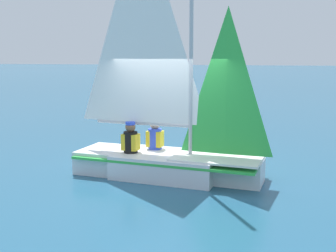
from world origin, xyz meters
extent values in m
plane|color=#235675|center=(0.00, 0.00, 0.00)|extent=(260.00, 260.00, 0.00)
cube|color=silver|center=(0.00, 0.00, 0.25)|extent=(1.50, 2.24, 0.50)
cube|color=silver|center=(0.07, 1.55, 0.25)|extent=(0.81, 0.95, 0.50)
cube|color=silver|center=(-0.07, -1.55, 0.25)|extent=(1.23, 0.97, 0.50)
cube|color=green|center=(0.00, 0.00, 0.41)|extent=(1.59, 3.95, 0.05)
cube|color=silver|center=(0.05, 1.09, 0.52)|extent=(1.37, 1.84, 0.04)
cylinder|color=#B7B7BC|center=(0.02, 0.50, 3.05)|extent=(0.08, 0.08, 5.11)
cylinder|color=#B7B7BC|center=(-0.03, -0.58, 1.12)|extent=(0.17, 2.16, 0.07)
pyramid|color=white|center=(-0.03, -0.58, 3.32)|extent=(0.14, 2.05, 4.33)
pyramid|color=green|center=(0.06, 1.24, 2.05)|extent=(0.11, 1.34, 2.92)
cube|color=black|center=(-0.09, -2.06, 0.17)|extent=(0.03, 0.08, 0.35)
cube|color=black|center=(-0.37, -0.42, 0.23)|extent=(0.25, 0.29, 0.45)
cylinder|color=blue|center=(-0.37, -0.42, 0.71)|extent=(0.31, 0.31, 0.50)
cube|color=yellow|center=(-0.37, -0.42, 0.73)|extent=(0.28, 0.35, 0.35)
sphere|color=tan|center=(-0.37, -0.42, 1.05)|extent=(0.22, 0.22, 0.22)
cylinder|color=black|center=(-0.37, -0.42, 1.14)|extent=(0.22, 0.22, 0.06)
cube|color=black|center=(0.13, -0.80, 0.23)|extent=(0.25, 0.29, 0.45)
cylinder|color=black|center=(0.13, -0.80, 0.71)|extent=(0.31, 0.31, 0.50)
cube|color=yellow|center=(0.13, -0.80, 0.73)|extent=(0.28, 0.35, 0.35)
sphere|color=brown|center=(0.13, -0.80, 1.05)|extent=(0.22, 0.22, 0.22)
cylinder|color=blue|center=(0.13, -0.80, 1.14)|extent=(0.22, 0.22, 0.06)
camera|label=1|loc=(8.36, 2.62, 2.53)|focal=45.00mm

